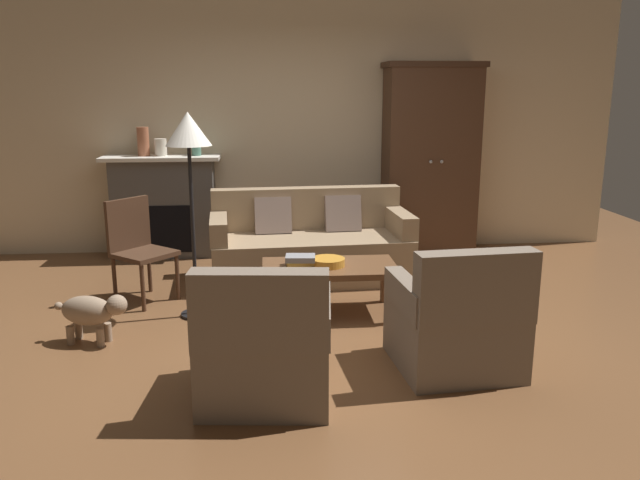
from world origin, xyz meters
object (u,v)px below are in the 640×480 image
Objects in this scene: armoire at (430,160)px; mantel_vase_cream at (161,147)px; fireplace at (164,206)px; floor_lamp at (189,141)px; book_stack at (301,261)px; dog at (91,312)px; mantel_vase_jade at (196,146)px; armchair_near_left at (265,349)px; coffee_table at (330,272)px; side_chair_wooden at (137,243)px; fruit_bowl at (328,262)px; armchair_near_right at (457,324)px; mantel_vase_terracotta at (143,142)px; couch at (310,247)px.

armoire is 2.95m from mantel_vase_cream.
fireplace is 2.23m from floor_lamp.
book_stack reaches higher than dog.
book_stack is 2.39m from mantel_vase_jade.
armchair_near_left is at bearing -72.45° from fireplace.
coffee_table is 1.53m from floor_lamp.
side_chair_wooden is at bearing 138.95° from floor_lamp.
fruit_bowl is 0.32× the size of armchair_near_right.
armoire is 3.14m from mantel_vase_terracotta.
armchair_near_left reaches higher than dog.
mantel_vase_terracotta is at bearing 109.86° from floor_lamp.
couch is 2.03m from mantel_vase_cream.
armoire is 4.04m from dog.
fireplace reaches higher than dog.
armoire reaches higher than dog.
mantel_vase_terracotta is (-1.57, 2.02, 0.81)m from book_stack.
book_stack is 2.57m from mantel_vase_cream.
couch is at bearing -32.71° from fireplace.
side_chair_wooden reaches higher than armchair_near_left.
armchair_near_left reaches higher than fruit_bowl.
mantel_vase_cream is (-1.39, 2.02, 0.75)m from book_stack.
side_chair_wooden is (-2.96, -1.44, -0.55)m from armoire.
fireplace reaches higher than book_stack.
fireplace is 2.62m from coffee_table.
book_stack is at bearing -3.80° from floor_lamp.
floor_lamp reaches higher than armchair_near_right.
armoire reaches higher than floor_lamp.
armchair_near_left is 1.94m from floor_lamp.
mantel_vase_jade is at bearing 0.00° from mantel_vase_terracotta.
fruit_bowl is at bearing -48.53° from mantel_vase_terracotta.
couch is 6.38× the size of mantel_vase_terracotta.
armoire is at bearing 55.91° from fruit_bowl.
fruit_bowl is at bearing -86.19° from couch.
dog is (-0.55, -2.49, -0.97)m from mantel_vase_jade.
coffee_table is 2.73m from mantel_vase_cream.
fruit_bowl is 0.90× the size of mantel_vase_terracotta.
coffee_table is at bearing 44.96° from fruit_bowl.
dog is (-1.80, -0.47, -0.12)m from coffee_table.
dog is (-1.79, -0.45, -0.21)m from fruit_bowl.
floor_lamp reaches higher than fireplace.
couch is at bearing 18.56° from side_chair_wooden.
fireplace is at bearing 177.30° from mantel_vase_jade.
couch is 1.19× the size of floor_lamp.
armchair_near_right is (0.73, -1.13, -0.05)m from coffee_table.
fruit_bowl is at bearing -18.23° from side_chair_wooden.
mantel_vase_jade is (-1.25, 2.02, 0.85)m from coffee_table.
mantel_vase_jade is (0.38, -0.02, 0.65)m from fireplace.
side_chair_wooden reaches higher than armchair_near_right.
mantel_vase_cream is 0.38m from mantel_vase_jade.
couch is 10.03× the size of mantel_vase_jade.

